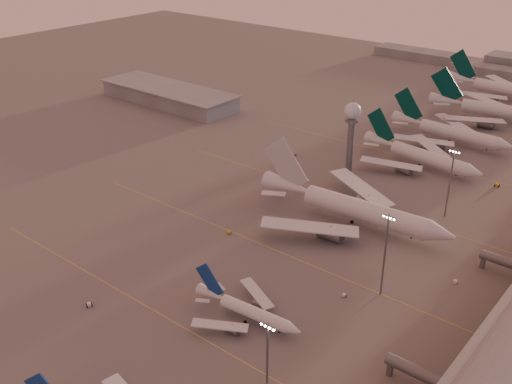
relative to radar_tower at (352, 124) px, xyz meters
The scene contains 20 objects.
ground 121.92m from the radar_tower, 92.39° to the right, with size 700.00×700.00×0.00m, color #5E5B5B.
taxiway_markings 71.83m from the radar_tower, 68.66° to the right, with size 180.00×185.25×0.02m.
hangar 127.68m from the radar_tower, behind, with size 82.00×27.00×8.50m.
radar_tower is the anchor object (origin of this frame).
mast_a 131.38m from the radar_tower, 66.17° to the right, with size 3.60×0.56×25.00m.
mast_b 82.32m from the radar_tower, 52.43° to the right, with size 3.60×0.56×25.00m.
mast_c 46.66m from the radar_tower, 12.53° to the right, with size 3.60×0.56×25.00m.
narrowbody_mid 103.20m from the radar_tower, 73.55° to the right, with size 32.78×26.09×12.81m.
widebody_white 44.93m from the radar_tower, 56.87° to the right, with size 71.25×56.95×25.05m.
greentail_a 36.00m from the radar_tower, 52.37° to the left, with size 55.10×44.24×20.07m.
greentail_b 63.30m from the radar_tower, 73.19° to the left, with size 58.80×47.37×21.35m.
greentail_c 104.71m from the radar_tower, 77.58° to the left, with size 65.16×52.32×23.73m.
greentail_d 142.71m from the radar_tower, 84.97° to the left, with size 64.94×52.26×23.59m.
gsv_tug_mid 121.78m from the radar_tower, 93.90° to the right, with size 4.06×3.43×1.00m.
gsv_truck_b 86.79m from the radar_tower, 59.24° to the right, with size 4.80×1.94×1.91m.
gsv_truck_c 69.34m from the radar_tower, 93.98° to the right, with size 5.71×4.29×2.20m.
gsv_catering_b 81.76m from the radar_tower, 36.10° to the right, with size 4.84×2.52×3.85m.
gsv_tug_far 30.38m from the radar_tower, 40.00° to the right, with size 2.94×4.04×1.04m.
gsv_truck_d 34.06m from the radar_tower, behind, with size 2.07×5.20×2.08m.
gsv_tug_hangar 60.27m from the radar_tower, 26.73° to the left, with size 4.20×2.73×1.15m.
Camera 1 is at (114.98, -73.41, 98.32)m, focal length 42.00 mm.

